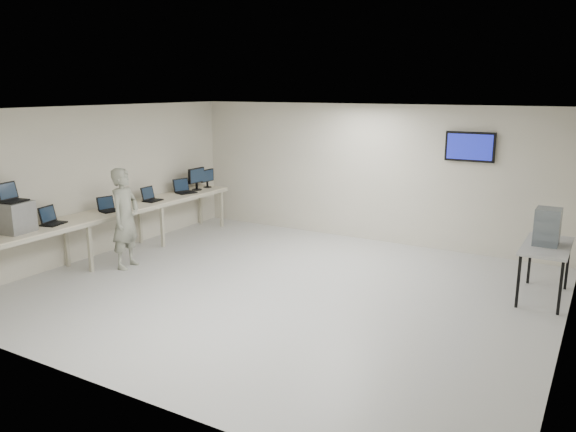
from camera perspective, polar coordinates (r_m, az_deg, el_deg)
The scene contains 13 objects.
room at distance 8.59m, azimuth -0.29°, elevation 1.49°, with size 8.01×7.01×2.81m.
workbench at distance 10.92m, azimuth -17.05°, elevation 0.25°, with size 0.76×6.00×0.90m.
equipment_box at distance 9.71m, azimuth -25.94°, elevation -0.10°, with size 0.41×0.47×0.49m, color slate.
laptop_on_box at distance 9.70m, azimuth -26.32°, elevation 1.77°, with size 0.37×0.42×0.30m.
laptop_0 at distance 10.10m, azimuth -22.95°, elevation -0.33°, with size 0.39×0.43×0.30m.
laptop_1 at distance 10.80m, azimuth -17.78°, elevation 0.84°, with size 0.36×0.39×0.27m.
laptop_2 at distance 11.56m, azimuth -13.79°, elevation 1.86°, with size 0.31×0.37×0.28m.
laptop_3 at distance 12.28m, azimuth -10.52°, elevation 2.68°, with size 0.43×0.46×0.31m.
monitor_near at distance 12.56m, azimuth -9.28°, elevation 3.95°, with size 0.22×0.49×0.49m.
monitor_far at distance 12.85m, azimuth -8.21°, elevation 3.98°, with size 0.18×0.42×0.41m.
soldier at distance 10.19m, azimuth -16.20°, elevation -0.23°, with size 0.65×0.42×1.77m, color slate.
side_table at distance 9.20m, azimuth 24.78°, elevation -3.12°, with size 0.65×1.39×0.83m.
storage_bins at distance 9.12m, azimuth 24.86°, elevation -0.99°, with size 0.35×0.39×0.55m.
Camera 1 is at (4.30, -7.20, 3.11)m, focal length 35.00 mm.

